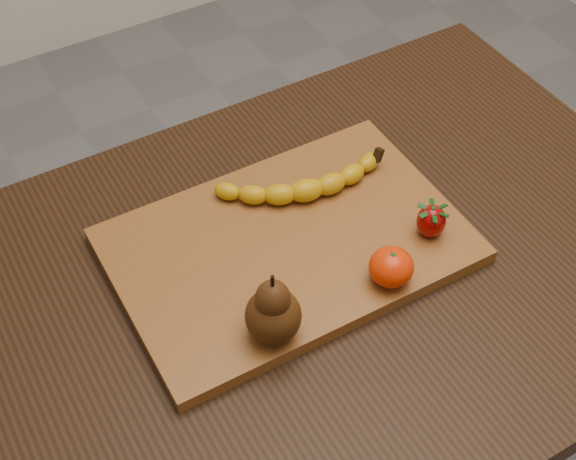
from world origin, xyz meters
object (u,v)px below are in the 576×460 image
cutting_board (288,245)px  mandarin (391,267)px  pear (273,306)px  table (323,309)px

cutting_board → mandarin: (0.08, -0.12, 0.03)m
cutting_board → pear: (-0.09, -0.12, 0.06)m
table → cutting_board: bearing=123.2°
table → cutting_board: (-0.03, 0.05, 0.11)m
mandarin → table: bearing=122.8°
cutting_board → pear: bearing=-126.3°
mandarin → cutting_board: bearing=122.9°
table → pear: (-0.12, -0.07, 0.17)m
table → pear: size_ratio=9.66×
table → mandarin: bearing=-57.2°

